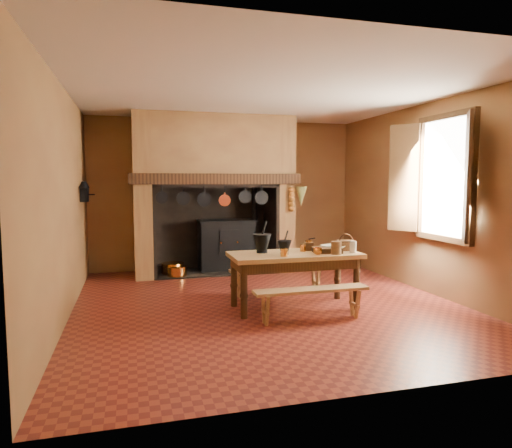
% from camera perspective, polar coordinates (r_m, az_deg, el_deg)
% --- Properties ---
extents(floor, '(5.50, 5.50, 0.00)m').
position_cam_1_polar(floor, '(6.29, 1.27, -9.88)').
color(floor, maroon).
rests_on(floor, ground).
extents(ceiling, '(5.50, 5.50, 0.00)m').
position_cam_1_polar(ceiling, '(6.17, 1.32, 16.09)').
color(ceiling, silver).
rests_on(ceiling, back_wall).
extents(back_wall, '(5.00, 0.02, 2.80)m').
position_cam_1_polar(back_wall, '(8.74, -3.86, 3.73)').
color(back_wall, olive).
rests_on(back_wall, floor).
extents(wall_left, '(0.02, 5.50, 2.80)m').
position_cam_1_polar(wall_left, '(5.87, -22.83, 2.47)').
color(wall_left, olive).
rests_on(wall_left, floor).
extents(wall_right, '(0.02, 5.50, 2.80)m').
position_cam_1_polar(wall_right, '(7.19, 20.79, 3.01)').
color(wall_right, olive).
rests_on(wall_right, floor).
extents(wall_front, '(5.00, 0.02, 2.80)m').
position_cam_1_polar(wall_front, '(3.53, 14.15, 1.02)').
color(wall_front, olive).
rests_on(wall_front, floor).
extents(chimney_breast, '(2.95, 0.96, 2.80)m').
position_cam_1_polar(chimney_breast, '(8.25, -5.33, 6.48)').
color(chimney_breast, olive).
rests_on(chimney_breast, floor).
extents(iron_range, '(1.12, 0.55, 1.60)m').
position_cam_1_polar(iron_range, '(8.51, -3.70, -2.51)').
color(iron_range, black).
rests_on(iron_range, floor).
extents(hearth_pans, '(0.51, 0.62, 0.20)m').
position_cam_1_polar(hearth_pans, '(8.21, -10.30, -5.64)').
color(hearth_pans, orange).
rests_on(hearth_pans, floor).
extents(hanging_pans, '(1.92, 0.29, 0.27)m').
position_cam_1_polar(hanging_pans, '(7.75, -4.95, 3.21)').
color(hanging_pans, black).
rests_on(hanging_pans, chimney_breast).
extents(onion_string, '(0.12, 0.10, 0.46)m').
position_cam_1_polar(onion_string, '(8.08, 4.48, 3.09)').
color(onion_string, '#A35D1E').
rests_on(onion_string, chimney_breast).
extents(herb_bunch, '(0.20, 0.20, 0.35)m').
position_cam_1_polar(herb_bunch, '(8.14, 5.67, 3.45)').
color(herb_bunch, '#626A32').
rests_on(herb_bunch, chimney_breast).
extents(window, '(0.39, 1.75, 1.76)m').
position_cam_1_polar(window, '(6.78, 21.83, 5.39)').
color(window, white).
rests_on(window, wall_right).
extents(wall_coffee_mill, '(0.23, 0.16, 0.31)m').
position_cam_1_polar(wall_coffee_mill, '(7.39, -20.68, 3.98)').
color(wall_coffee_mill, black).
rests_on(wall_coffee_mill, wall_left).
extents(work_table, '(1.68, 0.75, 0.73)m').
position_cam_1_polar(work_table, '(5.96, 4.85, -4.70)').
color(work_table, tan).
rests_on(work_table, floor).
extents(bench_front, '(1.40, 0.24, 0.39)m').
position_cam_1_polar(bench_front, '(5.50, 6.91, -8.99)').
color(bench_front, tan).
rests_on(bench_front, floor).
extents(bench_back, '(1.43, 0.25, 0.40)m').
position_cam_1_polar(bench_back, '(6.63, 2.85, -6.39)').
color(bench_back, tan).
rests_on(bench_back, floor).
extents(mortar_large, '(0.24, 0.24, 0.42)m').
position_cam_1_polar(mortar_large, '(5.90, 0.75, -2.30)').
color(mortar_large, black).
rests_on(mortar_large, work_table).
extents(mortar_small, '(0.18, 0.18, 0.31)m').
position_cam_1_polar(mortar_small, '(5.78, 3.58, -2.84)').
color(mortar_small, black).
rests_on(mortar_small, work_table).
extents(coffee_grinder, '(0.16, 0.13, 0.17)m').
position_cam_1_polar(coffee_grinder, '(6.15, 6.59, -2.69)').
color(coffee_grinder, '#3D2813').
rests_on(coffee_grinder, work_table).
extents(brass_mug_a, '(0.12, 0.12, 0.10)m').
position_cam_1_polar(brass_mug_a, '(5.64, 3.52, -3.57)').
color(brass_mug_a, orange).
rests_on(brass_mug_a, work_table).
extents(brass_mug_b, '(0.09, 0.09, 0.09)m').
position_cam_1_polar(brass_mug_b, '(6.06, 5.88, -3.02)').
color(brass_mug_b, orange).
rests_on(brass_mug_b, work_table).
extents(mixing_bowl, '(0.38, 0.38, 0.07)m').
position_cam_1_polar(mixing_bowl, '(6.18, 9.60, -2.97)').
color(mixing_bowl, beige).
rests_on(mixing_bowl, work_table).
extents(stoneware_crock, '(0.14, 0.14, 0.16)m').
position_cam_1_polar(stoneware_crock, '(5.89, 9.99, -2.95)').
color(stoneware_crock, '#52371E').
rests_on(stoneware_crock, work_table).
extents(glass_jar, '(0.10, 0.10, 0.15)m').
position_cam_1_polar(glass_jar, '(6.06, 12.04, -2.81)').
color(glass_jar, beige).
rests_on(glass_jar, work_table).
extents(wicker_basket, '(0.26, 0.21, 0.23)m').
position_cam_1_polar(wicker_basket, '(6.24, 11.18, -2.57)').
color(wicker_basket, '#523118').
rests_on(wicker_basket, work_table).
extents(wooden_tray, '(0.41, 0.33, 0.06)m').
position_cam_1_polar(wooden_tray, '(6.02, 8.87, -3.24)').
color(wooden_tray, '#3D2813').
rests_on(wooden_tray, work_table).
extents(brass_cup, '(0.14, 0.14, 0.09)m').
position_cam_1_polar(brass_cup, '(5.82, 7.73, -3.39)').
color(brass_cup, orange).
rests_on(brass_cup, work_table).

